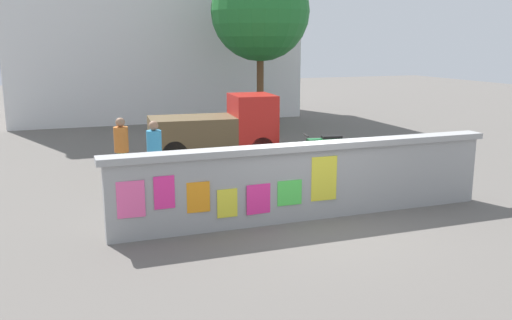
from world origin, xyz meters
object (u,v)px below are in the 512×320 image
auto_rickshaw_truck (219,128)px  motorcycle (326,148)px  bicycle_near (212,184)px  person_walking (121,144)px  bicycle_far (317,183)px  tree_roadside (260,12)px  person_bystander (154,149)px

auto_rickshaw_truck → motorcycle: 3.15m
bicycle_near → person_walking: bearing=129.2°
motorcycle → bicycle_far: size_ratio=1.14×
bicycle_far → tree_roadside: tree_roadside is taller
auto_rickshaw_truck → bicycle_near: auto_rickshaw_truck is taller
auto_rickshaw_truck → tree_roadside: 6.52m
person_walking → motorcycle: bearing=3.1°
bicycle_far → tree_roadside: bearing=76.7°
auto_rickshaw_truck → bicycle_near: 4.41m
person_walking → person_bystander: 1.03m
person_walking → tree_roadside: bearing=48.0°
bicycle_near → tree_roadside: tree_roadside is taller
bicycle_far → tree_roadside: 10.51m
bicycle_near → bicycle_far: size_ratio=1.03×
auto_rickshaw_truck → person_bystander: 3.80m
bicycle_near → bicycle_far: (2.15, -0.69, 0.00)m
bicycle_far → motorcycle: bearing=59.5°
auto_rickshaw_truck → person_bystander: (-2.41, -2.94, 0.09)m
auto_rickshaw_truck → person_walking: bearing=-145.1°
motorcycle → bicycle_far: bearing=-120.5°
motorcycle → tree_roadside: size_ratio=0.30×
auto_rickshaw_truck → bicycle_near: size_ratio=2.17×
motorcycle → bicycle_far: bicycle_far is taller
bicycle_near → person_bystander: person_bystander is taller
person_bystander → motorcycle: bearing=12.6°
motorcycle → person_bystander: 5.09m
motorcycle → person_bystander: size_ratio=1.17×
motorcycle → person_bystander: person_bystander is taller
motorcycle → bicycle_near: 4.56m
motorcycle → person_walking: (-5.58, -0.30, 0.52)m
motorcycle → person_walking: 5.61m
bicycle_far → person_walking: size_ratio=1.03×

